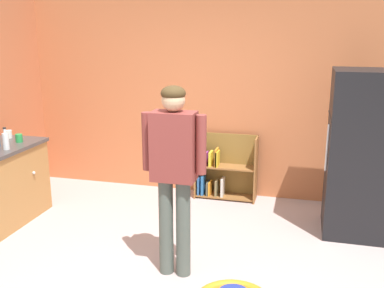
# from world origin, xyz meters

# --- Properties ---
(ground_plane) EXTENTS (12.00, 12.00, 0.00)m
(ground_plane) POSITION_xyz_m (0.00, 0.00, 0.00)
(ground_plane) COLOR #B49D9B
(ground_plane) RESTS_ON ground
(back_wall) EXTENTS (5.20, 0.06, 2.70)m
(back_wall) POSITION_xyz_m (0.00, 2.33, 1.35)
(back_wall) COLOR #C06B40
(back_wall) RESTS_ON ground
(refrigerator) EXTENTS (0.73, 0.68, 1.78)m
(refrigerator) POSITION_xyz_m (1.74, 1.48, 0.89)
(refrigerator) COLOR black
(refrigerator) RESTS_ON ground
(bookshelf) EXTENTS (0.80, 0.28, 0.85)m
(bookshelf) POSITION_xyz_m (0.11, 2.14, 0.37)
(bookshelf) COLOR brown
(bookshelf) RESTS_ON ground
(standing_person) EXTENTS (0.57, 0.22, 1.72)m
(standing_person) POSITION_xyz_m (0.06, 0.14, 1.04)
(standing_person) COLOR #4C564F
(standing_person) RESTS_ON ground
(clear_bottle) EXTENTS (0.07, 0.07, 0.25)m
(clear_bottle) POSITION_xyz_m (-2.02, 0.67, 1.00)
(clear_bottle) COLOR silver
(clear_bottle) RESTS_ON kitchen_counter
(white_cup) EXTENTS (0.08, 0.08, 0.09)m
(white_cup) POSITION_xyz_m (-2.33, 1.13, 0.95)
(white_cup) COLOR white
(white_cup) RESTS_ON kitchen_counter
(green_cup) EXTENTS (0.08, 0.08, 0.09)m
(green_cup) POSITION_xyz_m (-2.08, 0.98, 0.95)
(green_cup) COLOR green
(green_cup) RESTS_ON kitchen_counter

